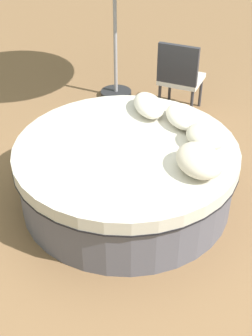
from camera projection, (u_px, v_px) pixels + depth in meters
name	position (u px, v px, depth m)	size (l,w,h in m)	color
ground_plane	(126.00, 198.00, 4.55)	(16.00, 16.00, 0.00)	olive
round_bed	(126.00, 173.00, 4.36)	(2.14, 2.14, 0.63)	#595966
throw_pillow_0	(199.00, 160.00, 3.80)	(0.51, 0.39, 0.21)	beige
throw_pillow_1	(206.00, 136.00, 4.15)	(0.43, 0.36, 0.18)	beige
throw_pillow_2	(183.00, 116.00, 4.47)	(0.50, 0.33, 0.16)	silver
throw_pillow_3	(149.00, 105.00, 4.67)	(0.54, 0.29, 0.16)	silver
patio_chair	(180.00, 74.00, 5.69)	(0.71, 0.72, 0.98)	#333338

